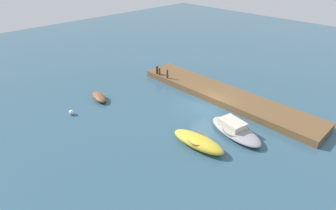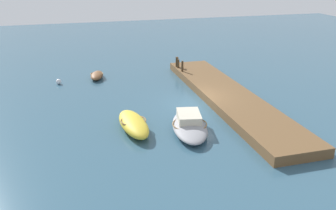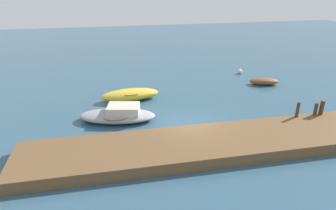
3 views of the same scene
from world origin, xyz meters
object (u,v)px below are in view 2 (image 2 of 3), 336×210
(mooring_post_west, at_px, (182,66))
(mooring_post_mid_west, at_px, (178,64))
(marker_buoy, at_px, (59,82))
(dinghy_brown, at_px, (97,75))
(mooring_post_mid_east, at_px, (177,62))
(motorboat_grey, at_px, (189,125))
(rowboat_yellow, at_px, (133,124))

(mooring_post_west, height_order, mooring_post_mid_west, mooring_post_west)
(mooring_post_west, bearing_deg, marker_buoy, 83.77)
(dinghy_brown, distance_m, mooring_post_mid_east, 7.40)
(motorboat_grey, height_order, mooring_post_west, mooring_post_west)
(mooring_post_west, xyz_separation_m, mooring_post_mid_west, (1.24, 0.00, -0.08))
(rowboat_yellow, height_order, mooring_post_west, mooring_post_west)
(mooring_post_mid_east, bearing_deg, dinghy_brown, 88.22)
(dinghy_brown, relative_size, marker_buoy, 6.02)
(dinghy_brown, distance_m, marker_buoy, 3.36)
(rowboat_yellow, relative_size, mooring_post_west, 4.61)
(mooring_post_mid_west, bearing_deg, marker_buoy, 90.42)
(motorboat_grey, relative_size, mooring_post_mid_west, 6.51)
(mooring_post_west, distance_m, mooring_post_mid_west, 1.24)
(motorboat_grey, bearing_deg, mooring_post_west, -4.09)
(motorboat_grey, relative_size, marker_buoy, 11.77)
(mooring_post_mid_west, distance_m, mooring_post_mid_east, 0.40)
(motorboat_grey, distance_m, mooring_post_west, 10.99)
(dinghy_brown, bearing_deg, mooring_post_mid_east, -78.69)
(motorboat_grey, relative_size, rowboat_yellow, 1.17)
(motorboat_grey, height_order, mooring_post_mid_east, mooring_post_mid_east)
(motorboat_grey, height_order, dinghy_brown, motorboat_grey)
(rowboat_yellow, height_order, mooring_post_mid_east, mooring_post_mid_east)
(motorboat_grey, xyz_separation_m, mooring_post_mid_west, (11.81, -2.91, 0.60))
(motorboat_grey, xyz_separation_m, dinghy_brown, (12.44, 4.45, -0.11))
(mooring_post_mid_east, bearing_deg, rowboat_yellow, 151.11)
(mooring_post_mid_west, bearing_deg, mooring_post_west, 180.00)
(mooring_post_west, bearing_deg, mooring_post_mid_east, 0.00)
(mooring_post_mid_east, relative_size, marker_buoy, 2.08)
(mooring_post_mid_west, xyz_separation_m, marker_buoy, (-0.08, 10.64, -0.79))
(dinghy_brown, xyz_separation_m, mooring_post_west, (-1.87, -7.36, 0.79))
(dinghy_brown, height_order, mooring_post_west, mooring_post_west)
(marker_buoy, bearing_deg, dinghy_brown, -77.88)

